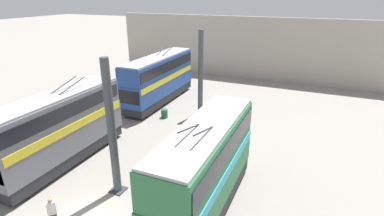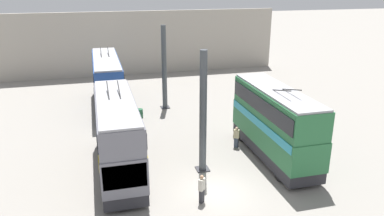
% 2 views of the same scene
% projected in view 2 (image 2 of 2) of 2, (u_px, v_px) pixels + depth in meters
% --- Properties ---
extents(ground_plane, '(240.00, 240.00, 0.00)m').
position_uv_depth(ground_plane, '(215.00, 191.00, 22.32)').
color(ground_plane, gray).
extents(depot_back_wall, '(0.50, 36.00, 8.14)m').
position_uv_depth(depot_back_wall, '(143.00, 43.00, 48.76)').
color(depot_back_wall, '#A8A093').
rests_on(depot_back_wall, ground_plane).
extents(support_column_near, '(0.84, 0.84, 7.99)m').
position_uv_depth(support_column_near, '(203.00, 115.00, 23.54)').
color(support_column_near, '#42474C').
rests_on(support_column_near, ground_plane).
extents(support_column_far, '(0.84, 0.84, 7.99)m').
position_uv_depth(support_column_far, '(164.00, 69.00, 35.45)').
color(support_column_far, '#42474C').
rests_on(support_column_far, ground_plane).
extents(bus_left_near, '(9.40, 2.54, 5.62)m').
position_uv_depth(bus_left_near, '(275.00, 120.00, 25.61)').
color(bus_left_near, black).
rests_on(bus_left_near, ground_plane).
extents(bus_right_mid, '(9.97, 2.54, 5.54)m').
position_uv_depth(bus_right_mid, '(117.00, 132.00, 23.68)').
color(bus_right_mid, black).
rests_on(bus_right_mid, ground_plane).
extents(bus_right_far, '(11.19, 2.54, 5.54)m').
position_uv_depth(bus_right_far, '(107.00, 80.00, 35.95)').
color(bus_right_far, black).
rests_on(bus_right_far, ground_plane).
extents(person_by_left_row, '(0.45, 0.48, 1.62)m').
position_uv_depth(person_by_left_row, '(236.00, 137.00, 27.84)').
color(person_by_left_row, '#384251').
rests_on(person_by_left_row, ground_plane).
extents(person_aisle_foreground, '(0.47, 0.47, 1.72)m').
position_uv_depth(person_aisle_foreground, '(202.00, 188.00, 20.88)').
color(person_aisle_foreground, '#2D2D33').
rests_on(person_aisle_foreground, ground_plane).
extents(oil_drum, '(0.63, 0.63, 0.80)m').
position_uv_depth(oil_drum, '(140.00, 113.00, 33.98)').
color(oil_drum, '#235638').
rests_on(oil_drum, ground_plane).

